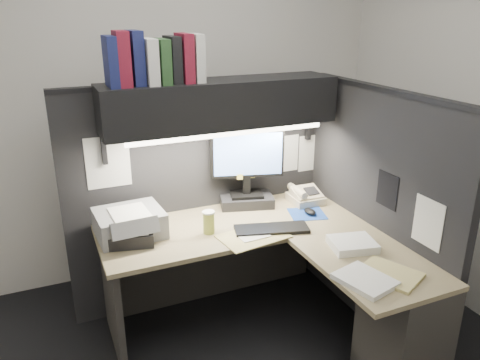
# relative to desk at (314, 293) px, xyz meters

# --- Properties ---
(wall_back) EXTENTS (3.50, 0.04, 2.70)m
(wall_back) POSITION_rel_desk_xyz_m (-0.43, 1.50, 0.91)
(wall_back) COLOR silver
(wall_back) RESTS_ON floor
(partition_back) EXTENTS (1.90, 0.06, 1.60)m
(partition_back) POSITION_rel_desk_xyz_m (-0.40, 0.93, 0.36)
(partition_back) COLOR black
(partition_back) RESTS_ON floor
(partition_right) EXTENTS (0.06, 1.50, 1.60)m
(partition_right) POSITION_rel_desk_xyz_m (0.55, 0.18, 0.36)
(partition_right) COLOR black
(partition_right) RESTS_ON floor
(desk) EXTENTS (1.70, 1.53, 0.73)m
(desk) POSITION_rel_desk_xyz_m (0.00, 0.00, 0.00)
(desk) COLOR #978660
(desk) RESTS_ON floor
(overhead_shelf) EXTENTS (1.55, 0.34, 0.30)m
(overhead_shelf) POSITION_rel_desk_xyz_m (-0.30, 0.75, 1.06)
(overhead_shelf) COLOR black
(overhead_shelf) RESTS_ON partition_back
(task_light_tube) EXTENTS (1.32, 0.04, 0.04)m
(task_light_tube) POSITION_rel_desk_xyz_m (-0.30, 0.61, 0.89)
(task_light_tube) COLOR white
(task_light_tube) RESTS_ON overhead_shelf
(monitor) EXTENTS (0.51, 0.32, 0.56)m
(monitor) POSITION_rel_desk_xyz_m (-0.09, 0.80, 0.51)
(monitor) COLOR black
(monitor) RESTS_ON desk
(keyboard) EXTENTS (0.50, 0.28, 0.02)m
(keyboard) POSITION_rel_desk_xyz_m (-0.12, 0.36, 0.30)
(keyboard) COLOR black
(keyboard) RESTS_ON desk
(mousepad) EXTENTS (0.29, 0.27, 0.00)m
(mousepad) POSITION_rel_desk_xyz_m (0.23, 0.49, 0.29)
(mousepad) COLOR #1C419A
(mousepad) RESTS_ON desk
(mouse) EXTENTS (0.07, 0.11, 0.04)m
(mouse) POSITION_rel_desk_xyz_m (0.24, 0.47, 0.31)
(mouse) COLOR black
(mouse) RESTS_ON mousepad
(telephone) EXTENTS (0.23, 0.24, 0.09)m
(telephone) POSITION_rel_desk_xyz_m (0.33, 0.68, 0.33)
(telephone) COLOR #C5B797
(telephone) RESTS_ON desk
(coffee_cup) EXTENTS (0.10, 0.10, 0.14)m
(coffee_cup) POSITION_rel_desk_xyz_m (-0.50, 0.49, 0.36)
(coffee_cup) COLOR #C4BF4E
(coffee_cup) RESTS_ON desk
(printer) EXTENTS (0.42, 0.37, 0.16)m
(printer) POSITION_rel_desk_xyz_m (-0.96, 0.66, 0.37)
(printer) COLOR gray
(printer) RESTS_ON desk
(notebook_stack) EXTENTS (0.32, 0.29, 0.08)m
(notebook_stack) POSITION_rel_desk_xyz_m (-0.98, 0.56, 0.33)
(notebook_stack) COLOR black
(notebook_stack) RESTS_ON desk
(open_folder) EXTENTS (0.45, 0.33, 0.01)m
(open_folder) POSITION_rel_desk_xyz_m (-0.26, 0.32, 0.29)
(open_folder) COLOR tan
(open_folder) RESTS_ON desk
(paper_stack_a) EXTENTS (0.30, 0.27, 0.05)m
(paper_stack_a) POSITION_rel_desk_xyz_m (0.22, -0.04, 0.31)
(paper_stack_a) COLOR white
(paper_stack_a) RESTS_ON desk
(paper_stack_b) EXTENTS (0.29, 0.33, 0.03)m
(paper_stack_b) POSITION_rel_desk_xyz_m (0.05, -0.38, 0.30)
(paper_stack_b) COLOR white
(paper_stack_b) RESTS_ON desk
(manila_stack) EXTENTS (0.35, 0.38, 0.02)m
(manila_stack) POSITION_rel_desk_xyz_m (0.21, -0.38, 0.30)
(manila_stack) COLOR tan
(manila_stack) RESTS_ON desk
(binder_row) EXTENTS (0.57, 0.25, 0.31)m
(binder_row) POSITION_rel_desk_xyz_m (-0.73, 0.75, 1.35)
(binder_row) COLOR navy
(binder_row) RESTS_ON overhead_shelf
(pinned_papers) EXTENTS (1.76, 1.31, 0.51)m
(pinned_papers) POSITION_rel_desk_xyz_m (-0.00, 0.56, 0.61)
(pinned_papers) COLOR white
(pinned_papers) RESTS_ON partition_back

